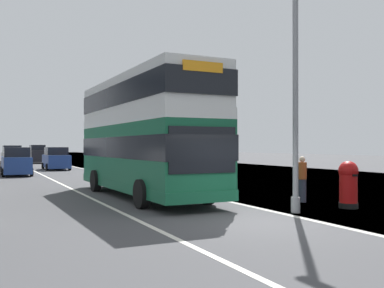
# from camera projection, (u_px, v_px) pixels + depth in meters

# --- Properties ---
(ground) EXTENTS (140.00, 280.00, 0.10)m
(ground) POSITION_uv_depth(u_px,v_px,m) (264.00, 222.00, 12.67)
(ground) COLOR #424244
(double_decker_bus) EXTENTS (2.94, 10.89, 4.94)m
(double_decker_bus) POSITION_uv_depth(u_px,v_px,m) (143.00, 134.00, 18.53)
(double_decker_bus) COLOR #145638
(double_decker_bus) RESTS_ON ground
(lamppost_foreground) EXTENTS (0.29, 0.70, 8.90)m
(lamppost_foreground) POSITION_uv_depth(u_px,v_px,m) (295.00, 80.00, 14.08)
(lamppost_foreground) COLOR gray
(lamppost_foreground) RESTS_ON ground
(red_pillar_postbox) EXTENTS (0.66, 0.66, 1.61)m
(red_pillar_postbox) POSITION_uv_depth(u_px,v_px,m) (348.00, 182.00, 15.13)
(red_pillar_postbox) COLOR black
(red_pillar_postbox) RESTS_ON ground
(roadworks_barrier) EXTENTS (1.95, 0.74, 1.13)m
(roadworks_barrier) POSITION_uv_depth(u_px,v_px,m) (212.00, 175.00, 21.21)
(roadworks_barrier) COLOR orange
(roadworks_barrier) RESTS_ON ground
(car_oncoming_near) EXTENTS (2.03, 4.09, 2.02)m
(car_oncoming_near) POSITION_uv_depth(u_px,v_px,m) (16.00, 162.00, 31.57)
(car_oncoming_near) COLOR navy
(car_oncoming_near) RESTS_ON ground
(car_receding_mid) EXTENTS (2.10, 4.48, 2.01)m
(car_receding_mid) POSITION_uv_depth(u_px,v_px,m) (56.00, 159.00, 39.44)
(car_receding_mid) COLOR navy
(car_receding_mid) RESTS_ON ground
(car_receding_far) EXTENTS (1.99, 4.53, 2.16)m
(car_receding_far) POSITION_uv_depth(u_px,v_px,m) (12.00, 157.00, 44.29)
(car_receding_far) COLOR slate
(car_receding_far) RESTS_ON ground
(car_far_side) EXTENTS (1.98, 4.55, 2.23)m
(car_far_side) POSITION_uv_depth(u_px,v_px,m) (37.00, 154.00, 54.47)
(car_far_side) COLOR black
(car_far_side) RESTS_ON ground
(pedestrian_at_kerb) EXTENTS (0.34, 0.34, 1.73)m
(pedestrian_at_kerb) POSITION_uv_depth(u_px,v_px,m) (302.00, 179.00, 16.71)
(pedestrian_at_kerb) COLOR #2D3342
(pedestrian_at_kerb) RESTS_ON ground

